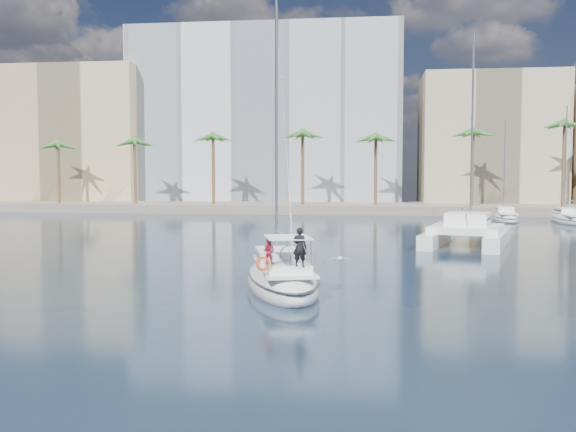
# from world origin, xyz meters

# --- Properties ---
(ground) EXTENTS (160.00, 160.00, 0.00)m
(ground) POSITION_xyz_m (0.00, 0.00, 0.00)
(ground) COLOR black
(ground) RESTS_ON ground
(quay) EXTENTS (120.00, 14.00, 1.20)m
(quay) POSITION_xyz_m (0.00, 61.00, 0.60)
(quay) COLOR gray
(quay) RESTS_ON ground
(building_modern) EXTENTS (42.00, 16.00, 28.00)m
(building_modern) POSITION_xyz_m (-12.00, 73.00, 14.00)
(building_modern) COLOR silver
(building_modern) RESTS_ON ground
(building_tan_left) EXTENTS (22.00, 14.00, 22.00)m
(building_tan_left) POSITION_xyz_m (-42.00, 69.00, 11.00)
(building_tan_left) COLOR tan
(building_tan_left) RESTS_ON ground
(building_beige) EXTENTS (20.00, 14.00, 20.00)m
(building_beige) POSITION_xyz_m (22.00, 70.00, 10.00)
(building_beige) COLOR tan
(building_beige) RESTS_ON ground
(palm_left) EXTENTS (3.60, 3.60, 12.30)m
(palm_left) POSITION_xyz_m (-34.00, 57.00, 10.28)
(palm_left) COLOR brown
(palm_left) RESTS_ON ground
(palm_centre) EXTENTS (3.60, 3.60, 12.30)m
(palm_centre) POSITION_xyz_m (0.00, 57.00, 10.28)
(palm_centre) COLOR brown
(palm_centre) RESTS_ON ground
(main_sloop) EXTENTS (5.88, 10.93, 15.49)m
(main_sloop) POSITION_xyz_m (-0.01, 1.21, 0.50)
(main_sloop) COLOR silver
(main_sloop) RESTS_ON ground
(catamaran) EXTENTS (8.61, 12.63, 16.85)m
(catamaran) POSITION_xyz_m (11.89, 21.45, 1.13)
(catamaran) COLOR silver
(catamaran) RESTS_ON ground
(seagull) EXTENTS (1.23, 0.53, 0.23)m
(seagull) POSITION_xyz_m (2.63, 6.17, 0.82)
(seagull) COLOR silver
(seagull) RESTS_ON ground
(moored_yacht_a) EXTENTS (3.37, 9.52, 11.90)m
(moored_yacht_a) POSITION_xyz_m (20.00, 47.00, 0.00)
(moored_yacht_a) COLOR silver
(moored_yacht_a) RESTS_ON ground
(moored_yacht_b) EXTENTS (3.32, 10.83, 13.72)m
(moored_yacht_b) POSITION_xyz_m (26.50, 45.00, 0.00)
(moored_yacht_b) COLOR silver
(moored_yacht_b) RESTS_ON ground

